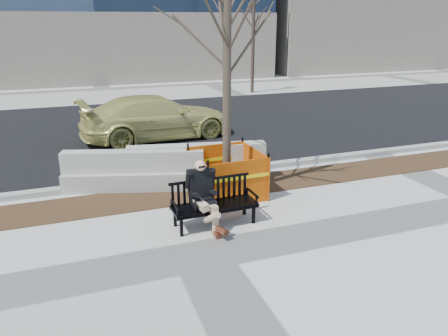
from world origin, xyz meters
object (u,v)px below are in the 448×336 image
Objects in this scene: tree_fence at (227,194)px; jersey_barrier_right at (198,181)px; seated_man at (203,225)px; bench at (215,225)px; sedan at (158,138)px; jersey_barrier_left at (135,188)px.

tree_fence is 1.64× the size of jersey_barrier_right.
seated_man is at bearing -92.76° from jersey_barrier_right.
bench is at bearing -87.24° from jersey_barrier_right.
tree_fence reaches higher than sedan.
seated_man is 0.41× the size of jersey_barrier_left.
jersey_barrier_right is at bearing 174.96° from sedan.
bench is at bearing -118.64° from tree_fence.
bench is 0.31× the size of tree_fence.
seated_man is 0.27× the size of sedan.
seated_man reaches higher than bench.
tree_fence is 5.13m from sedan.
seated_man is at bearing 168.62° from bench.
bench is at bearing 171.37° from sedan.
bench is 0.34× the size of sedan.
bench is 2.29m from jersey_barrier_right.
jersey_barrier_left is (-0.90, 2.29, 0.00)m from seated_man.
jersey_barrier_right is at bearing 79.67° from bench.
tree_fence is at bearing 51.84° from seated_man.
bench is 0.22m from seated_man.
seated_man reaches higher than jersey_barrier_left.
jersey_barrier_right is (1.45, -0.07, 0.00)m from jersey_barrier_left.
tree_fence is 1.11× the size of sedan.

